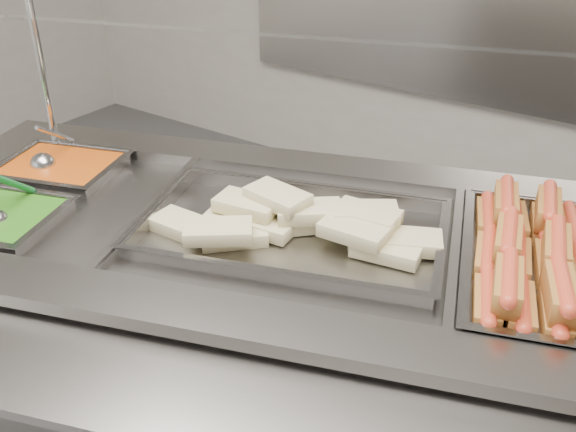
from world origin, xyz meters
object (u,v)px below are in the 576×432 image
Objects in this scene: steam_counter at (270,366)px; ladle at (44,163)px; sneeze_guard at (292,43)px; serving_spoon at (0,214)px; pan_hotdogs at (545,277)px; pan_wraps at (292,235)px.

ladle is (-0.72, -0.11, 0.48)m from steam_counter.
sneeze_guard is at bearing 26.55° from ladle.
serving_spoon is (-0.56, -0.36, 0.48)m from steam_counter.
ladle reaches higher than pan_hotdogs.
serving_spoon reaches higher than pan_wraps.
serving_spoon is at bearing -148.25° from pan_wraps.
sneeze_guard reaches higher than serving_spoon.
steam_counter is 0.82m from serving_spoon.
sneeze_guard is 0.84m from serving_spoon.
ladle is (-1.34, -0.32, 0.05)m from pan_hotdogs.
serving_spoon is (0.17, -0.25, 0.00)m from ladle.
pan_wraps is at bearing 9.29° from ladle.
pan_wraps is 0.73m from serving_spoon.
ladle is at bearing -166.46° from pan_hotdogs.
pan_hotdogs is (0.62, 0.22, 0.43)m from steam_counter.
steam_counter is at bearing -160.77° from pan_wraps.
sneeze_guard is 9.74× the size of serving_spoon.
pan_wraps is 4.56× the size of serving_spoon.
sneeze_guard is 2.14× the size of pan_wraps.
pan_wraps is (0.13, -0.20, -0.41)m from sneeze_guard.
pan_hotdogs is 3.38× the size of ladle.
sneeze_guard reaches higher than ladle.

